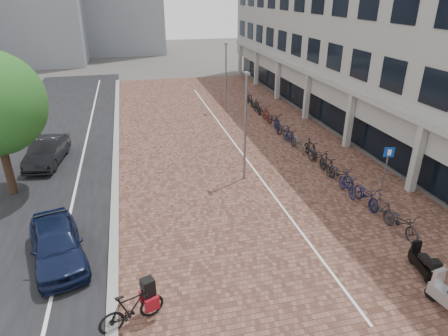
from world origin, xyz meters
TOP-DOWN VIEW (x-y plane):
  - ground at (0.00, 0.00)m, footprint 140.00×140.00m
  - plaza_brick at (2.00, 12.00)m, footprint 14.50×42.00m
  - street_asphalt at (-9.00, 12.00)m, footprint 8.00×50.00m
  - curb at (-5.10, 12.00)m, footprint 0.35×42.00m
  - lane_line at (-7.00, 12.00)m, footprint 0.12×44.00m
  - parking_line at (2.20, 12.00)m, footprint 0.10×30.00m
  - car_navy at (-6.99, 2.43)m, footprint 2.67×4.49m
  - car_dark at (-8.76, 11.77)m, footprint 2.04×4.43m
  - hero_bike at (-4.50, -1.22)m, footprint 2.05×1.19m
  - scooter_mid at (5.13, -1.32)m, footprint 0.73×1.55m
  - parking_sign at (7.50, 4.35)m, footprint 0.46×0.18m
  - lamp_near at (1.36, 7.20)m, footprint 0.12×0.12m
  - lamp_far at (3.52, 19.72)m, footprint 0.12×0.12m
  - bike_row at (5.81, 10.65)m, footprint 1.27×21.44m

SIDE VIEW (x-z plane):
  - ground at x=0.00m, z-range 0.00..0.00m
  - street_asphalt at x=-9.00m, z-range -0.01..0.02m
  - plaza_brick at x=2.00m, z-range -0.01..0.03m
  - lane_line at x=-7.00m, z-range 0.02..0.02m
  - parking_line at x=2.20m, z-range 0.03..0.04m
  - curb at x=-5.10m, z-range 0.00..0.14m
  - scooter_mid at x=5.13m, z-range 0.00..1.02m
  - bike_row at x=5.81m, z-range 0.00..1.05m
  - hero_bike at x=-4.50m, z-range -0.08..1.32m
  - car_dark at x=-8.76m, z-range 0.00..1.41m
  - car_navy at x=-6.99m, z-range 0.00..1.43m
  - parking_sign at x=7.50m, z-range 0.37..2.64m
  - lamp_far at x=3.52m, z-range 0.00..5.19m
  - lamp_near at x=1.36m, z-range 0.00..5.41m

